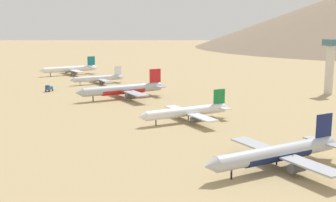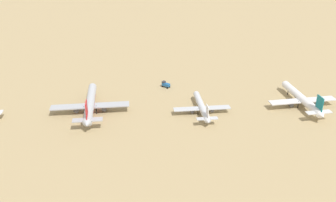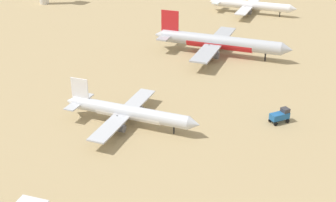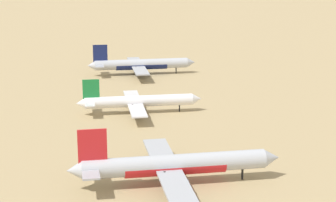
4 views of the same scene
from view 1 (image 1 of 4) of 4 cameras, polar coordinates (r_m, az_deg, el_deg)
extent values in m
plane|color=tan|center=(232.86, -5.41, 0.27)|extent=(1800.00, 1800.00, 0.00)
cylinder|color=white|center=(346.21, -12.94, 4.18)|extent=(41.48, 9.14, 4.35)
cone|color=white|center=(339.35, -16.51, 3.90)|extent=(4.14, 4.67, 4.27)
cone|color=white|center=(354.26, -9.55, 4.44)|extent=(3.64, 4.27, 3.92)
cube|color=#14727F|center=(352.19, -10.19, 5.22)|extent=(6.31, 1.13, 8.02)
cube|color=silver|center=(352.89, -10.06, 4.47)|extent=(5.25, 14.08, 0.41)
cube|color=silver|center=(346.87, -12.66, 4.08)|extent=(10.23, 39.36, 0.52)
cylinder|color=#4C4C54|center=(340.31, -12.40, 3.70)|extent=(5.09, 3.18, 2.64)
cylinder|color=#4C4C54|center=(353.16, -13.18, 3.91)|extent=(5.09, 3.18, 2.64)
cylinder|color=black|center=(341.57, -15.40, 3.55)|extent=(0.50, 0.50, 4.38)
cylinder|color=black|center=(344.68, -12.30, 3.74)|extent=(0.50, 0.50, 4.38)
cylinder|color=black|center=(350.24, -12.64, 3.83)|extent=(0.50, 0.50, 4.38)
cylinder|color=silver|center=(292.15, -9.30, 3.01)|extent=(33.22, 5.39, 3.49)
cone|color=silver|center=(286.58, -12.69, 2.75)|extent=(3.13, 3.59, 3.42)
cone|color=silver|center=(298.63, -6.08, 3.25)|extent=(2.75, 3.29, 3.14)
cube|color=white|center=(296.88, -6.69, 3.99)|extent=(5.06, 0.61, 6.43)
cube|color=#B6BBC5|center=(297.52, -6.57, 3.28)|extent=(3.57, 11.18, 0.33)
cube|color=#B6BBC5|center=(292.69, -9.04, 2.91)|extent=(6.39, 31.45, 0.41)
cylinder|color=#4C4C54|center=(287.48, -8.79, 2.53)|extent=(3.97, 2.33, 2.11)
cylinder|color=#4C4C54|center=(297.75, -9.54, 2.78)|extent=(3.97, 2.33, 2.11)
cylinder|color=black|center=(288.43, -11.63, 2.42)|extent=(0.40, 0.40, 3.51)
cylinder|color=black|center=(290.99, -8.70, 2.58)|extent=(0.40, 0.40, 3.51)
cylinder|color=black|center=(295.43, -9.03, 2.69)|extent=(0.40, 0.40, 3.51)
cylinder|color=white|center=(292.18, -9.30, 2.96)|extent=(18.36, 4.54, 3.50)
cylinder|color=#B2B7C1|center=(233.01, -6.02, 1.58)|extent=(45.28, 7.68, 4.76)
cone|color=#B2B7C1|center=(224.45, -11.76, 1.08)|extent=(4.30, 4.91, 4.66)
cone|color=#B2B7C1|center=(243.63, -0.78, 2.02)|extent=(3.78, 4.50, 4.28)
cube|color=red|center=(240.75, -1.73, 3.25)|extent=(6.90, 0.89, 8.76)
cube|color=#A4A8B2|center=(241.79, -1.56, 2.07)|extent=(4.98, 15.25, 0.45)
cube|color=#A4A8B2|center=(233.89, -5.59, 1.41)|extent=(9.02, 42.88, 0.56)
cylinder|color=#4C4C54|center=(227.00, -5.04, 0.71)|extent=(5.43, 3.22, 2.88)
cylinder|color=#4C4C54|center=(240.56, -6.54, 1.23)|extent=(5.43, 3.22, 2.88)
cylinder|color=black|center=(227.25, -9.96, 0.52)|extent=(0.55, 0.55, 4.78)
cylinder|color=black|center=(231.80, -4.97, 0.83)|extent=(0.55, 0.55, 4.78)
cylinder|color=black|center=(237.65, -5.63, 1.06)|extent=(0.55, 0.55, 4.78)
cylinder|color=red|center=(233.06, -6.02, 1.49)|extent=(25.04, 6.37, 4.77)
cylinder|color=white|center=(177.86, 2.47, -1.43)|extent=(37.52, 5.53, 3.95)
cone|color=white|center=(168.55, -3.49, -2.10)|extent=(3.48, 4.01, 3.87)
cone|color=white|center=(188.79, 7.73, -0.82)|extent=(3.06, 3.67, 3.55)
cube|color=#197A38|center=(185.80, 6.83, 0.47)|extent=(5.72, 0.61, 7.27)
cube|color=silver|center=(186.92, 6.96, -0.79)|extent=(3.85, 12.59, 0.37)
cube|color=silver|center=(178.79, 2.90, -1.59)|extent=(6.69, 35.50, 0.47)
cylinder|color=#4C4C54|center=(173.50, 3.72, -2.46)|extent=(4.46, 2.57, 2.39)
cylinder|color=#4C4C54|center=(183.91, 1.66, -1.70)|extent=(4.46, 2.57, 2.39)
cylinder|color=black|center=(171.69, -1.62, -2.67)|extent=(0.46, 0.46, 3.97)
cylinder|color=black|center=(177.44, 3.63, -2.25)|extent=(0.46, 0.46, 3.97)
cylinder|color=black|center=(181.93, 2.73, -1.93)|extent=(0.46, 0.46, 3.97)
cylinder|color=#B2B7C1|center=(124.60, 14.32, -6.69)|extent=(41.95, 6.76, 4.41)
cone|color=#B2B7C1|center=(110.77, 5.64, -8.58)|extent=(3.95, 4.52, 4.32)
cone|color=#B2B7C1|center=(140.59, 21.04, -5.12)|extent=(3.47, 4.14, 3.97)
cube|color=#141E51|center=(136.22, 20.05, -3.30)|extent=(6.39, 0.77, 8.12)
cube|color=#A4A8B2|center=(137.88, 20.12, -5.17)|extent=(4.49, 14.11, 0.42)
cube|color=#A4A8B2|center=(125.99, 14.89, -6.90)|extent=(8.02, 39.71, 0.52)
cylinder|color=#4C4C54|center=(121.21, 16.84, -8.48)|extent=(5.02, 2.94, 2.67)
cylinder|color=#4C4C54|center=(130.69, 12.43, -6.89)|extent=(5.02, 2.94, 2.67)
cylinder|color=black|center=(115.51, 8.45, -9.23)|extent=(0.51, 0.51, 4.43)
cylinder|color=black|center=(125.32, 16.20, -7.96)|extent=(0.51, 0.51, 4.43)
cylinder|color=black|center=(129.38, 14.29, -7.28)|extent=(0.51, 0.51, 4.43)
cylinder|color=#141E51|center=(124.70, 14.32, -6.84)|extent=(23.18, 5.71, 4.42)
cube|color=#1E5999|center=(266.97, -15.56, 1.66)|extent=(5.12, 5.45, 1.70)
cube|color=#333338|center=(265.31, -15.76, 1.90)|extent=(2.74, 2.71, 1.10)
cylinder|color=black|center=(264.91, -15.54, 1.29)|extent=(0.98, 1.06, 1.10)
cylinder|color=black|center=(266.06, -15.97, 1.30)|extent=(0.98, 1.06, 1.10)
cylinder|color=black|center=(268.30, -15.12, 1.42)|extent=(0.98, 1.06, 1.10)
cylinder|color=black|center=(269.43, -15.55, 1.44)|extent=(0.98, 1.06, 1.10)
cylinder|color=beige|center=(262.35, 20.70, 3.87)|extent=(4.80, 4.80, 27.92)
cube|color=#3F6B7A|center=(261.21, 20.93, 7.30)|extent=(7.20, 7.20, 3.60)
camera|label=2|loc=(369.48, 21.98, 18.23)|focal=40.40mm
camera|label=3|loc=(368.19, -21.60, 12.22)|focal=47.01mm
camera|label=4|loc=(362.16, -11.05, 12.75)|focal=62.73mm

